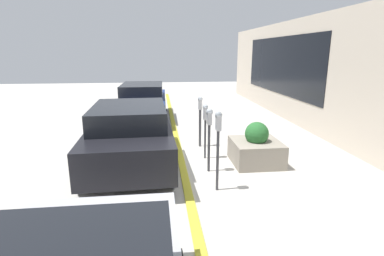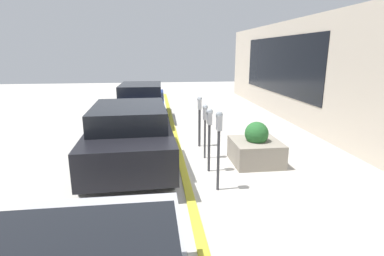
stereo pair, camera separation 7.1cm
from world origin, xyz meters
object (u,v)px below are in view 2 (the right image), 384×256
Objects in this scene: parking_meter_middle at (205,119)px; planter_box at (256,148)px; parking_meter_second at (209,126)px; parked_car_middle at (131,134)px; parking_meter_nearest at (219,134)px; parked_car_rear at (142,101)px; parking_meter_fourth at (200,114)px.

parking_meter_middle is 1.19× the size of planter_box.
parking_meter_second is at bearing 107.19° from planter_box.
parking_meter_nearest is at bearing -132.75° from parked_car_middle.
parked_car_middle is (1.51, 1.75, -0.35)m from parking_meter_nearest.
parked_car_middle is at bearing 99.55° from parking_meter_middle.
planter_box is at bearing -42.11° from parking_meter_nearest.
parking_meter_nearest reaches higher than parked_car_rear.
parking_meter_middle is at bearing 67.65° from planter_box.
parking_meter_nearest is 1.13× the size of parking_meter_middle.
parked_car_middle reaches higher than parking_meter_middle.
parked_car_middle is at bearing 86.57° from planter_box.
parking_meter_second is at bearing -161.86° from parked_car_rear.
parking_meter_second is at bearing 178.31° from parking_meter_fourth.
parking_meter_second is 1.44m from planter_box.
parking_meter_middle reaches higher than planter_box.
parking_meter_middle is (1.81, -0.04, -0.11)m from parking_meter_nearest.
parking_meter_nearest is 1.09× the size of parking_meter_fourth.
parked_car_middle is (-1.29, 1.80, -0.17)m from parking_meter_fourth.
parked_car_rear is (5.57, 1.71, -0.30)m from parking_meter_second.
parking_meter_middle is at bearing 179.53° from parking_meter_fourth.
planter_box is at bearing -149.58° from parked_car_rear.
parked_car_rear is (5.20, 2.92, 0.38)m from planter_box.
parking_meter_nearest is 0.37× the size of parked_car_middle.
parked_car_rear is (6.53, 1.71, -0.38)m from parking_meter_nearest.
parked_car_rear reaches higher than planter_box.
parking_meter_second is 0.85m from parking_meter_middle.
parked_car_rear is at bearing 17.04° from parking_meter_second.
parked_car_middle is (0.55, 1.75, -0.27)m from parking_meter_second.
parking_meter_nearest is 1.34× the size of planter_box.
parked_car_middle reaches higher than parking_meter_second.
parked_car_rear is at bearing 25.30° from parking_meter_fourth.
planter_box is (0.37, -1.21, -0.68)m from parking_meter_second.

